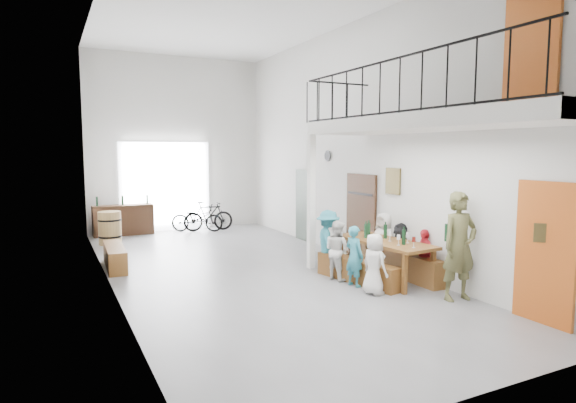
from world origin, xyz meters
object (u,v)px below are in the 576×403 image
oak_barrel (110,228)px  serving_counter (123,220)px  host_standing (459,246)px  bench_inner (357,271)px  tasting_table (384,244)px  side_bench (115,257)px  bicycle_near (197,218)px

oak_barrel → serving_counter: size_ratio=0.52×
oak_barrel → host_standing: 9.15m
bench_inner → oak_barrel: oak_barrel is taller
oak_barrel → serving_counter: 1.45m
host_standing → bench_inner: bearing=124.2°
oak_barrel → serving_counter: bearing=68.5°
tasting_table → serving_counter: 8.51m
side_bench → host_standing: host_standing is taller
oak_barrel → bicycle_near: 2.86m
host_standing → oak_barrel: bearing=126.4°
serving_counter → host_standing: 10.09m
serving_counter → oak_barrel: bearing=-112.6°
side_bench → serving_counter: serving_counter is taller
bench_inner → oak_barrel: (-3.81, 6.15, 0.22)m
tasting_table → oak_barrel: (-4.39, 6.23, -0.26)m
side_bench → oak_barrel: bearing=85.6°
tasting_table → side_bench: (-4.61, 3.41, -0.47)m
oak_barrel → bicycle_near: bearing=19.6°
host_standing → bicycle_near: 9.02m
serving_counter → bench_inner: bearing=-67.5°
oak_barrel → bicycle_near: (2.69, 0.96, -0.02)m
tasting_table → serving_counter: (-3.86, 7.58, -0.25)m
side_bench → bench_inner: bearing=-39.6°
side_bench → host_standing: 7.07m
side_bench → oak_barrel: (0.22, 2.82, 0.21)m
tasting_table → bicycle_near: 7.39m
tasting_table → bench_inner: 0.76m
side_bench → host_standing: bearing=-45.2°
tasting_table → bicycle_near: bearing=97.9°
serving_counter → host_standing: size_ratio=0.93×
tasting_table → side_bench: 5.75m
side_bench → bicycle_near: size_ratio=1.05×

